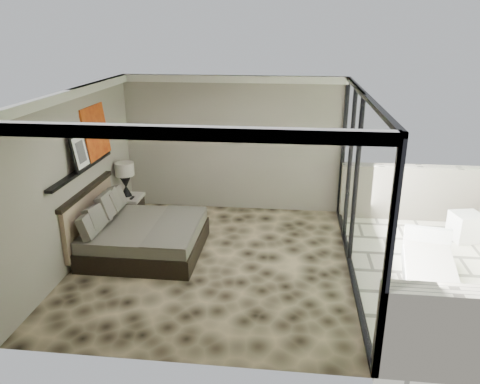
# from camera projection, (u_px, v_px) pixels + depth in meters

# --- Properties ---
(floor) EXTENTS (5.00, 5.00, 0.00)m
(floor) POSITION_uv_depth(u_px,v_px,m) (214.00, 262.00, 7.81)
(floor) COLOR black
(floor) RESTS_ON ground
(ceiling) EXTENTS (4.50, 5.00, 0.02)m
(ceiling) POSITION_uv_depth(u_px,v_px,m) (210.00, 93.00, 6.87)
(ceiling) COLOR silver
(ceiling) RESTS_ON back_wall
(back_wall) EXTENTS (4.50, 0.02, 2.80)m
(back_wall) POSITION_uv_depth(u_px,v_px,m) (233.00, 144.00, 9.67)
(back_wall) COLOR gray
(back_wall) RESTS_ON floor
(left_wall) EXTENTS (0.02, 5.00, 2.80)m
(left_wall) POSITION_uv_depth(u_px,v_px,m) (76.00, 177.00, 7.58)
(left_wall) COLOR gray
(left_wall) RESTS_ON floor
(glass_wall) EXTENTS (0.08, 5.00, 2.80)m
(glass_wall) POSITION_uv_depth(u_px,v_px,m) (358.00, 188.00, 7.10)
(glass_wall) COLOR white
(glass_wall) RESTS_ON floor
(terrace_slab) EXTENTS (3.00, 5.00, 0.12)m
(terrace_slab) POSITION_uv_depth(u_px,v_px,m) (447.00, 278.00, 7.43)
(terrace_slab) COLOR beige
(terrace_slab) RESTS_ON ground
(picture_ledge) EXTENTS (0.12, 2.20, 0.05)m
(picture_ledge) POSITION_uv_depth(u_px,v_px,m) (82.00, 170.00, 7.64)
(picture_ledge) COLOR black
(picture_ledge) RESTS_ON left_wall
(bed) EXTENTS (1.96, 1.90, 1.08)m
(bed) POSITION_uv_depth(u_px,v_px,m) (139.00, 235.00, 8.06)
(bed) COLOR black
(bed) RESTS_ON floor
(nightstand) EXTENTS (0.62, 0.62, 0.55)m
(nightstand) POSITION_uv_depth(u_px,v_px,m) (129.00, 207.00, 9.38)
(nightstand) COLOR black
(nightstand) RESTS_ON floor
(table_lamp) EXTENTS (0.37, 0.37, 0.69)m
(table_lamp) POSITION_uv_depth(u_px,v_px,m) (125.00, 175.00, 9.18)
(table_lamp) COLOR black
(table_lamp) RESTS_ON nightstand
(abstract_canvas) EXTENTS (0.13, 0.90, 0.90)m
(abstract_canvas) POSITION_uv_depth(u_px,v_px,m) (96.00, 132.00, 8.15)
(abstract_canvas) COLOR #AB410E
(abstract_canvas) RESTS_ON picture_ledge
(framed_print) EXTENTS (0.11, 0.50, 0.60)m
(framed_print) POSITION_uv_depth(u_px,v_px,m) (80.00, 152.00, 7.45)
(framed_print) COLOR black
(framed_print) RESTS_ON picture_ledge
(ottoman) EXTENTS (0.60, 0.60, 0.50)m
(ottoman) POSITION_uv_depth(u_px,v_px,m) (466.00, 227.00, 8.56)
(ottoman) COLOR silver
(ottoman) RESTS_ON terrace_slab
(lounger) EXTENTS (0.98, 1.59, 0.58)m
(lounger) POSITION_uv_depth(u_px,v_px,m) (429.00, 268.00, 7.25)
(lounger) COLOR silver
(lounger) RESTS_ON terrace_slab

